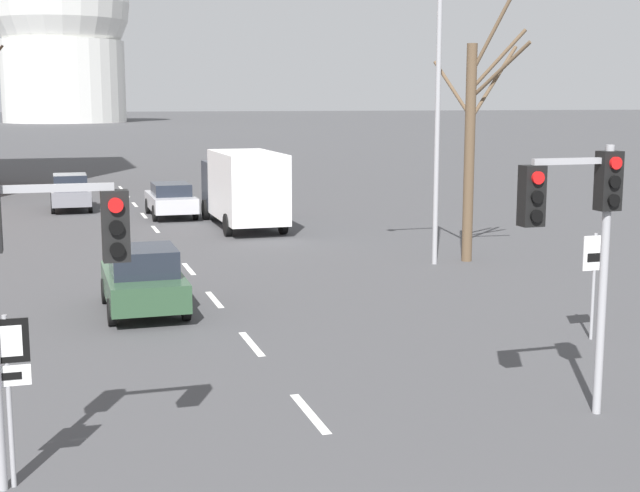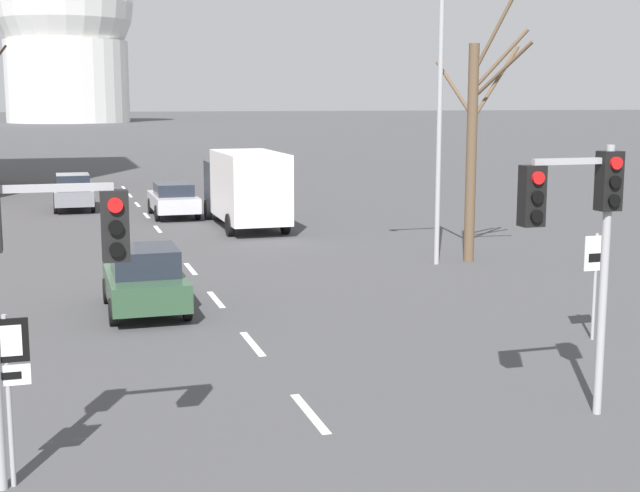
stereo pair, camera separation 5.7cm
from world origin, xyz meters
The scene contains 21 objects.
lane_stripe_1 centered at (0.00, 7.70, 0.00)m, with size 0.16×2.00×0.01m, color silver.
lane_stripe_2 centered at (0.00, 12.20, 0.00)m, with size 0.16×2.00×0.01m, color silver.
lane_stripe_3 centered at (0.00, 16.70, 0.00)m, with size 0.16×2.00×0.01m, color silver.
lane_stripe_4 centered at (0.00, 21.20, 0.00)m, with size 0.16×2.00×0.01m, color silver.
lane_stripe_5 centered at (0.00, 25.70, 0.00)m, with size 0.16×2.00×0.01m, color silver.
lane_stripe_6 centered at (0.00, 30.20, 0.00)m, with size 0.16×2.00×0.01m, color silver.
lane_stripe_7 centered at (0.00, 34.70, 0.00)m, with size 0.16×2.00×0.01m, color silver.
lane_stripe_8 centered at (0.00, 39.20, 0.00)m, with size 0.16×2.00×0.01m, color silver.
lane_stripe_9 centered at (0.00, 43.70, 0.00)m, with size 0.16×2.00×0.01m, color silver.
lane_stripe_10 centered at (0.00, 48.20, 0.00)m, with size 0.16×2.00×0.01m, color silver.
traffic_signal_near_left centered at (-4.21, 6.05, 3.25)m, with size 1.98×0.34×4.32m.
traffic_signal_near_right centered at (4.13, 6.31, 3.39)m, with size 1.74×0.34×4.49m.
route_sign_post centered at (-4.65, 6.11, 1.63)m, with size 0.60×0.08×2.40m.
speed_limit_sign centered at (7.23, 10.40, 1.60)m, with size 0.60×0.08×2.36m.
street_lamp_right centered at (7.27, 19.78, 5.25)m, with size 2.34×0.36×8.56m.
sedan_near_left centered at (-3.11, 37.85, 0.87)m, with size 1.85×4.32×1.72m.
sedan_near_right centered at (-1.91, 15.86, 0.82)m, with size 1.91×3.91×1.64m.
sedan_mid_centre centered at (1.14, 33.95, 0.80)m, with size 1.94×4.53×1.53m.
delivery_truck centered at (3.56, 29.73, 1.70)m, with size 2.44×7.20×3.14m.
bare_tree_right_near centered at (9.01, 19.99, 4.00)m, with size 2.22×3.96×8.32m.
capitol_dome centered at (0.00, 211.01, 21.28)m, with size 30.93×30.93×43.69m.
Camera 2 is at (-3.93, -6.04, 5.20)m, focal length 50.00 mm.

